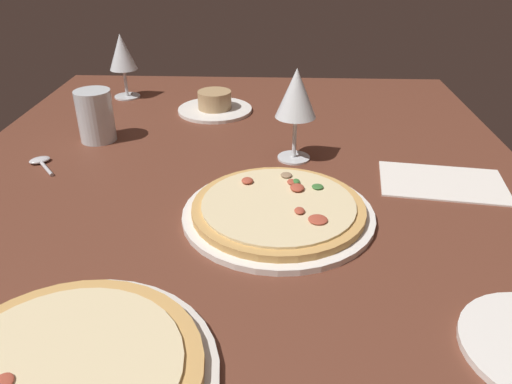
# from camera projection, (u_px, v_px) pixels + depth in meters

# --- Properties ---
(dining_table) EXTENTS (1.50, 1.10, 0.04)m
(dining_table) POSITION_uv_depth(u_px,v_px,m) (235.00, 210.00, 0.85)
(dining_table) COLOR brown
(dining_table) RESTS_ON ground
(pizza_main) EXTENTS (0.30, 0.30, 0.03)m
(pizza_main) POSITION_uv_depth(u_px,v_px,m) (278.00, 210.00, 0.78)
(pizza_main) COLOR white
(pizza_main) RESTS_ON dining_table
(pizza_side) EXTENTS (0.31, 0.31, 0.03)m
(pizza_side) POSITION_uv_depth(u_px,v_px,m) (63.00, 378.00, 0.50)
(pizza_side) COLOR silver
(pizza_side) RESTS_ON dining_table
(ramekin_on_saucer) EXTENTS (0.18, 0.18, 0.05)m
(ramekin_on_saucer) POSITION_uv_depth(u_px,v_px,m) (215.00, 105.00, 1.22)
(ramekin_on_saucer) COLOR white
(ramekin_on_saucer) RESTS_ON dining_table
(wine_glass_far) EXTENTS (0.07, 0.07, 0.17)m
(wine_glass_far) POSITION_uv_depth(u_px,v_px,m) (122.00, 54.00, 1.27)
(wine_glass_far) COLOR silver
(wine_glass_far) RESTS_ON dining_table
(wine_glass_near) EXTENTS (0.08, 0.08, 0.18)m
(wine_glass_near) POSITION_uv_depth(u_px,v_px,m) (296.00, 96.00, 0.92)
(wine_glass_near) COLOR silver
(wine_glass_near) RESTS_ON dining_table
(water_glass) EXTENTS (0.08, 0.08, 0.11)m
(water_glass) POSITION_uv_depth(u_px,v_px,m) (96.00, 119.00, 1.04)
(water_glass) COLOR silver
(water_glass) RESTS_ON dining_table
(paper_menu) EXTENTS (0.17, 0.23, 0.00)m
(paper_menu) POSITION_uv_depth(u_px,v_px,m) (442.00, 182.00, 0.89)
(paper_menu) COLOR white
(paper_menu) RESTS_ON dining_table
(spoon) EXTENTS (0.09, 0.08, 0.01)m
(spoon) POSITION_uv_depth(u_px,v_px,m) (41.00, 162.00, 0.96)
(spoon) COLOR silver
(spoon) RESTS_ON dining_table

